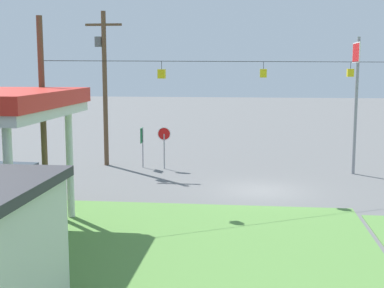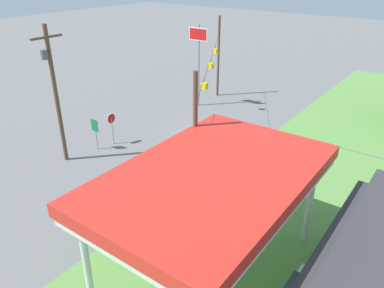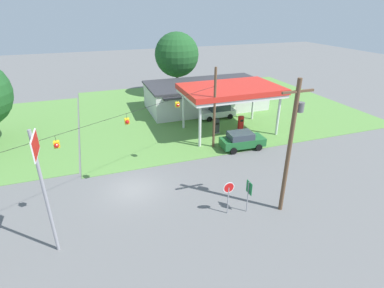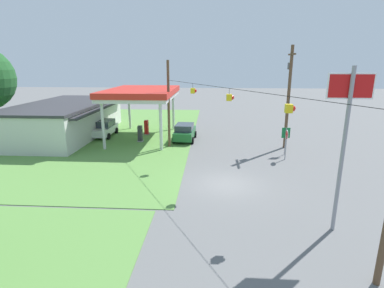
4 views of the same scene
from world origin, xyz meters
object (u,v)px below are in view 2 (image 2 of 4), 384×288
object	(u,v)px
fuel_pump_near	(228,239)
stop_sign_overhead	(198,50)
gas_station_canopy	(213,182)
car_at_pumps_front	(147,211)
fuel_pump_far	(190,278)
stop_sign_roadside	(112,122)
utility_pole_main	(54,89)
route_sign	(95,128)

from	to	relation	value
fuel_pump_near	stop_sign_overhead	bearing A→B (deg)	-140.52
gas_station_canopy	car_at_pumps_front	xyz separation A→B (m)	(-0.74, -4.48, -3.80)
fuel_pump_near	car_at_pumps_front	xyz separation A→B (m)	(0.78, -4.48, 0.13)
fuel_pump_far	stop_sign_roadside	world-z (taller)	stop_sign_roadside
stop_sign_roadside	stop_sign_overhead	world-z (taller)	stop_sign_overhead
fuel_pump_far	stop_sign_overhead	bearing A→B (deg)	-145.34
stop_sign_overhead	utility_pole_main	world-z (taller)	utility_pole_main
car_at_pumps_front	stop_sign_roadside	size ratio (longest dim) A/B	1.77
stop_sign_roadside	route_sign	distance (m)	1.41
fuel_pump_near	stop_sign_overhead	distance (m)	21.05
gas_station_canopy	route_sign	distance (m)	14.85
fuel_pump_near	stop_sign_overhead	world-z (taller)	stop_sign_overhead
fuel_pump_near	stop_sign_roadside	distance (m)	14.29
stop_sign_roadside	gas_station_canopy	bearing A→B (deg)	-116.13
gas_station_canopy	fuel_pump_near	distance (m)	4.21
fuel_pump_near	stop_sign_roadside	bearing A→B (deg)	-110.65
utility_pole_main	fuel_pump_near	bearing A→B (deg)	85.00
gas_station_canopy	car_at_pumps_front	distance (m)	5.92
gas_station_canopy	stop_sign_roadside	xyz separation A→B (m)	(-6.54, -13.34, -2.89)
car_at_pumps_front	stop_sign_overhead	size ratio (longest dim) A/B	0.58
gas_station_canopy	stop_sign_overhead	distance (m)	21.75
fuel_pump_near	car_at_pumps_front	bearing A→B (deg)	-80.18
gas_station_canopy	fuel_pump_far	distance (m)	4.21
fuel_pump_near	fuel_pump_far	bearing A→B (deg)	0.00
stop_sign_roadside	route_sign	world-z (taller)	stop_sign_roadside
stop_sign_overhead	route_sign	world-z (taller)	stop_sign_overhead
fuel_pump_near	car_at_pumps_front	world-z (taller)	car_at_pumps_front
stop_sign_roadside	route_sign	bearing A→B (deg)	169.04
fuel_pump_near	gas_station_canopy	bearing A→B (deg)	0.06
gas_station_canopy	fuel_pump_far	size ratio (longest dim) A/B	6.41
fuel_pump_near	stop_sign_overhead	size ratio (longest dim) A/B	0.21
route_sign	stop_sign_roadside	bearing A→B (deg)	169.04
fuel_pump_far	car_at_pumps_front	distance (m)	5.02
car_at_pumps_front	utility_pole_main	size ratio (longest dim) A/B	0.48
fuel_pump_near	car_at_pumps_front	size ratio (longest dim) A/B	0.37
stop_sign_roadside	utility_pole_main	distance (m)	5.15
gas_station_canopy	utility_pole_main	size ratio (longest dim) A/B	1.12
stop_sign_roadside	stop_sign_overhead	distance (m)	11.39
route_sign	utility_pole_main	xyz separation A→B (m)	(2.41, -0.55, 3.49)
gas_station_canopy	route_sign	xyz separation A→B (m)	(-5.16, -13.60, -2.99)
gas_station_canopy	stop_sign_roadside	size ratio (longest dim) A/B	4.18
fuel_pump_far	car_at_pumps_front	bearing A→B (deg)	-116.73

